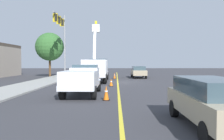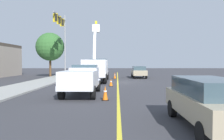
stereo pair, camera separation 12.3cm
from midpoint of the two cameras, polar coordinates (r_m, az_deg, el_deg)
name	(u,v)px [view 1 (the left image)]	position (r m, az deg, el deg)	size (l,w,h in m)	color
ground	(118,83)	(24.41, 1.34, -3.27)	(120.00, 120.00, 0.00)	#38383D
sidewalk_far_side	(43,82)	(25.76, -17.68, -2.95)	(60.00, 3.60, 0.12)	#9E9E99
lane_centre_stripe	(118,82)	(24.40, 1.34, -3.26)	(50.00, 0.16, 0.01)	yellow
utility_bucket_truck	(97,68)	(25.84, -4.17, 0.61)	(8.28, 2.81, 7.25)	white
service_pickup_truck	(83,79)	(15.14, -7.86, -2.26)	(5.67, 2.34, 2.06)	white
passing_minivan	(138,71)	(31.90, 6.78, -0.29)	(4.86, 2.08, 1.69)	tan
trailing_sedan	(212,100)	(8.22, 24.09, -7.04)	(4.86, 2.08, 1.69)	tan
traffic_cone_leading	(106,93)	(12.98, -1.79, -5.99)	(0.40, 0.40, 0.88)	black
traffic_cone_mid_front	(111,83)	(20.60, -0.39, -3.27)	(0.40, 0.40, 0.71)	black
traffic_cone_mid_rear	(115,76)	(29.95, 0.55, -1.49)	(0.40, 0.40, 0.85)	black
traffic_signal_mast	(62,33)	(30.26, -12.98, 9.44)	(5.63, 0.67, 8.81)	gray
street_tree_right	(50,47)	(34.41, -15.96, 5.80)	(4.21, 4.21, 6.69)	brown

